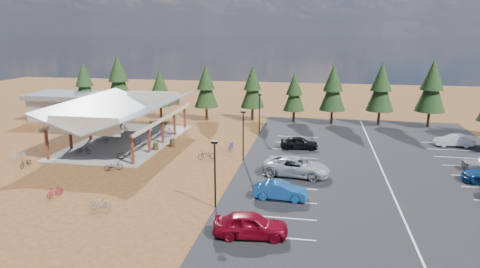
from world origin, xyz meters
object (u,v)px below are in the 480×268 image
at_px(bike_11, 55,192).
at_px(bike_16, 207,155).
at_px(bike_14, 231,146).
at_px(bike_4, 126,154).
at_px(car_2, 296,167).
at_px(bike_13, 100,203).
at_px(car_0, 251,225).
at_px(bike_5, 138,141).
at_px(lamp_post_0, 215,170).
at_px(trash_bin_1, 172,143).
at_px(bike_12, 113,166).
at_px(bike_9, 18,154).
at_px(bike_0, 83,150).
at_px(bike_8, 26,163).
at_px(trash_bin_0, 156,147).
at_px(car_1, 280,191).
at_px(lamp_post_2, 260,111).
at_px(car_4, 299,143).
at_px(car_9, 453,140).
at_px(bike_pavilion, 124,110).
at_px(lamp_post_1, 243,132).
at_px(bike_3, 123,128).
at_px(bike_7, 167,130).
at_px(bike_1, 101,139).
at_px(outbuilding, 70,106).
at_px(bike_2, 112,136).
at_px(bike_6, 164,133).

bearing_deg(bike_11, bike_16, 71.57).
bearing_deg(bike_14, bike_11, -122.15).
xyz_separation_m(bike_4, car_2, (17.41, -1.79, 0.29)).
distance_m(bike_13, car_0, 11.86).
distance_m(bike_5, bike_14, 10.97).
xyz_separation_m(lamp_post_0, trash_bin_1, (-8.83, 15.77, -2.53)).
height_order(bike_12, car_0, car_0).
bearing_deg(bike_14, bike_9, -158.38).
bearing_deg(bike_0, bike_8, 137.41).
distance_m(trash_bin_0, car_1, 18.66).
height_order(trash_bin_0, bike_14, bike_14).
relative_size(bike_5, bike_11, 1.02).
bearing_deg(lamp_post_2, car_4, -50.51).
height_order(trash_bin_1, car_9, car_9).
relative_size(bike_5, car_0, 0.32).
height_order(bike_pavilion, bike_8, bike_pavilion).
distance_m(lamp_post_1, bike_3, 20.10).
bearing_deg(lamp_post_2, bike_0, -142.79).
xyz_separation_m(bike_0, bike_4, (5.26, -0.90, 0.06)).
relative_size(bike_7, bike_14, 0.86).
distance_m(lamp_post_0, bike_13, 8.87).
bearing_deg(car_9, car_2, -53.56).
distance_m(trash_bin_1, bike_9, 15.86).
bearing_deg(bike_13, bike_1, -158.02).
relative_size(bike_pavilion, outbuilding, 1.76).
height_order(bike_3, bike_13, bike_3).
relative_size(bike_8, car_4, 0.40).
distance_m(outbuilding, car_9, 52.01).
xyz_separation_m(outbuilding, bike_0, (11.89, -16.99, -1.50)).
distance_m(bike_2, bike_8, 11.77).
bearing_deg(bike_0, bike_13, -154.12).
distance_m(trash_bin_1, bike_8, 15.03).
bearing_deg(car_4, car_2, 177.26).
xyz_separation_m(bike_7, bike_9, (-11.44, -12.70, -0.12)).
bearing_deg(bike_2, bike_6, -86.34).
height_order(lamp_post_0, bike_2, lamp_post_0).
bearing_deg(bike_0, bike_1, -4.99).
distance_m(trash_bin_1, bike_7, 5.99).
xyz_separation_m(bike_3, car_1, (22.20, -19.02, 0.14)).
distance_m(trash_bin_0, bike_11, 14.51).
relative_size(lamp_post_2, car_0, 1.08).
xyz_separation_m(bike_6, car_4, (16.75, -2.41, 0.18)).
xyz_separation_m(bike_1, car_9, (39.98, 6.28, 0.07)).
distance_m(bike_1, bike_7, 8.22).
height_order(lamp_post_0, car_0, lamp_post_0).
bearing_deg(bike_14, car_0, -72.54).
relative_size(bike_11, bike_16, 0.84).
bearing_deg(bike_1, trash_bin_1, -95.62).
distance_m(bike_pavilion, bike_14, 13.48).
relative_size(lamp_post_1, bike_9, 3.22).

